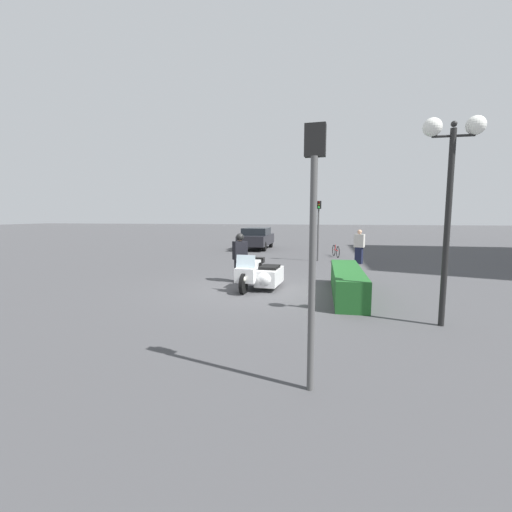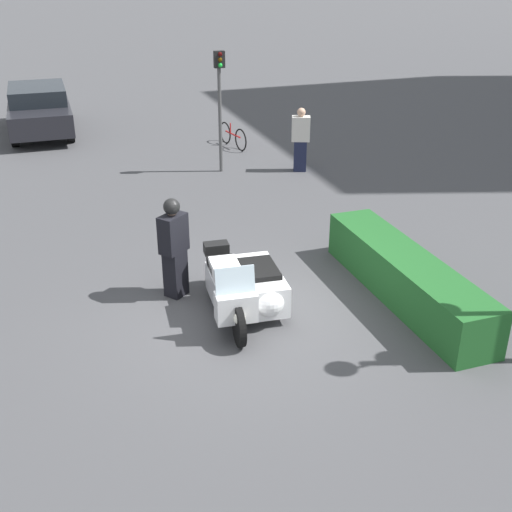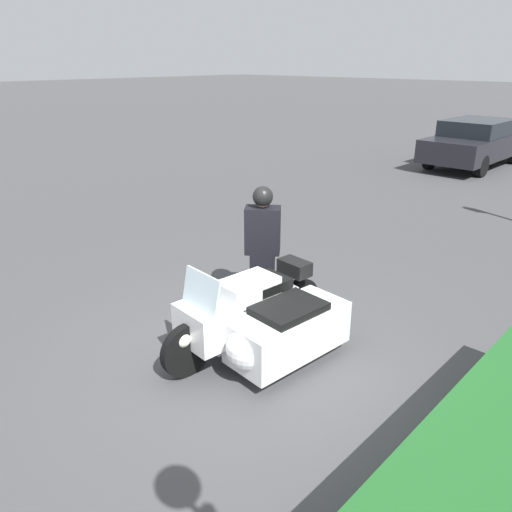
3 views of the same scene
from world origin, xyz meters
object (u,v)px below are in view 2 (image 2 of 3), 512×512
Objects in this scene: hedge_bush_curbside at (405,277)px; pedestrian_bystander at (301,140)px; police_motorcycle at (245,288)px; officer_rider at (174,245)px; traffic_light_far at (220,93)px; parked_car_background at (39,108)px; bicycle_parked at (233,136)px.

hedge_bush_curbside is 7.04m from pedestrian_bystander.
officer_rider is (-0.97, -0.90, 0.45)m from police_motorcycle.
pedestrian_bystander is (-6.56, 3.66, 0.37)m from police_motorcycle.
traffic_light_far is (-6.18, 2.59, 1.13)m from officer_rider.
parked_car_background is 6.34m from bicycle_parked.
officer_rider reaches higher than police_motorcycle.
police_motorcycle is 1.52× the size of bicycle_parked.
bicycle_parked is at bearing 168.87° from police_motorcycle.
parked_car_background is at bearing -163.70° from police_motorcycle.
officer_rider is at bearing -132.12° from police_motorcycle.
traffic_light_far reaches higher than parked_car_background.
officer_rider is at bearing -17.67° from pedestrian_bystander.
traffic_light_far reaches higher than hedge_bush_curbside.
traffic_light_far is at bearing -85.09° from pedestrian_bystander.
officer_rider is 0.56× the size of traffic_light_far.
officer_rider is 0.42× the size of hedge_bush_curbside.
hedge_bush_curbside is 7.77m from traffic_light_far.
pedestrian_bystander is (6.27, 6.25, 0.04)m from parked_car_background.
officer_rider reaches higher than bicycle_parked.
pedestrian_bystander is (-5.59, 4.56, -0.08)m from officer_rider.
officer_rider is 11.98m from parked_car_background.
hedge_bush_curbside is (1.36, 3.54, -0.51)m from officer_rider.
police_motorcycle is 7.52m from pedestrian_bystander.
pedestrian_bystander is (-6.95, 1.02, 0.43)m from hedge_bush_curbside.
hedge_bush_curbside is at bearing -149.03° from officer_rider.
pedestrian_bystander is at bearing -134.39° from parked_car_background.
police_motorcycle is at bearing -98.40° from hedge_bush_curbside.
officer_rider is 9.13m from bicycle_parked.
traffic_light_far is at bearing -172.85° from hedge_bush_curbside.
parked_car_background reaches higher than police_motorcycle.
parked_car_background reaches higher than bicycle_parked.
police_motorcycle is at bearing -27.65° from bicycle_parked.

